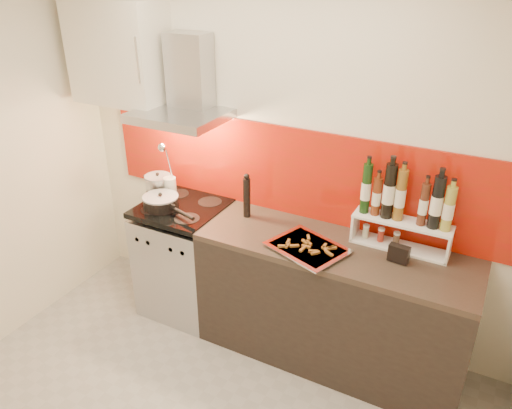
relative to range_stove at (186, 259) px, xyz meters
The scene contains 13 objects.
back_wall 1.15m from the range_stove, 23.53° to the left, with size 3.40×0.02×2.60m, color silver.
backsplash 1.12m from the range_stove, 21.33° to the left, with size 3.00×0.02×0.64m, color #A02108.
range_stove is the anchor object (origin of this frame).
counter 1.20m from the range_stove, ahead, with size 1.80×0.60×0.90m.
range_hood 1.31m from the range_stove, 90.00° to the left, with size 0.62×0.50×0.61m.
upper_cabinet 1.61m from the range_stove, 166.72° to the left, with size 0.70×0.35×0.72m, color silver.
stock_pot 0.62m from the range_stove, 160.96° to the left, with size 0.20×0.20×0.17m.
saute_pan 0.53m from the range_stove, 138.69° to the right, with size 0.49×0.26×0.12m.
utensil_jar 0.63m from the range_stove, 151.68° to the left, with size 0.10×0.14×0.46m.
pepper_mill 0.80m from the range_stove, 11.64° to the left, with size 0.05×0.05×0.33m.
step_shelf 1.72m from the range_stove, ahead, with size 0.61×0.17×0.55m.
caddy_box 1.67m from the range_stove, ahead, with size 0.12×0.05×0.11m, color black.
baking_tray 1.16m from the range_stove, ahead, with size 0.56×0.49×0.03m.
Camera 1 is at (1.32, -1.55, 2.57)m, focal length 35.00 mm.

